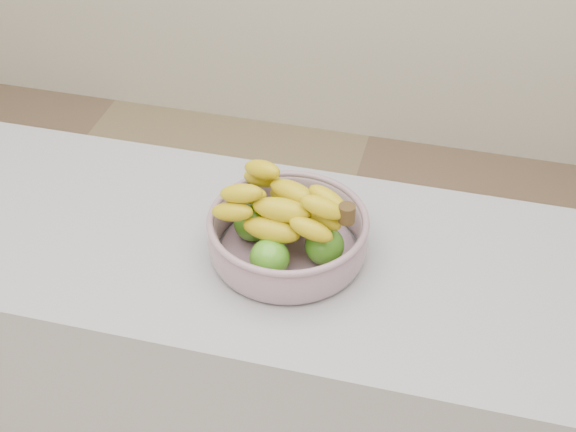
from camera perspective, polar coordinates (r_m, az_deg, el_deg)
name	(u,v)px	position (r m, az deg, el deg)	size (l,w,h in m)	color
counter	(253,382)	(2.01, -2.51, -11.74)	(2.00, 0.60, 0.90)	#A3A3AB
fruit_bowl	(288,232)	(1.63, -0.02, -1.11)	(0.33, 0.33, 0.17)	#A1AEC2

